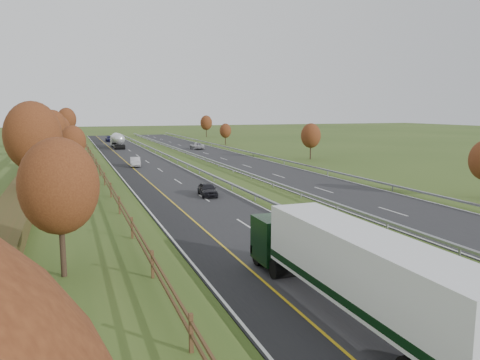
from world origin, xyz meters
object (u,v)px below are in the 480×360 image
Objects in this scene: box_lorry at (350,269)px; car_small_far at (110,139)px; road_tanker at (118,140)px; car_silver_mid at (135,162)px; car_dark_near at (207,189)px; car_oncoming at (197,146)px.

box_lorry is 3.02× the size of car_small_far.
road_tanker is 2.53× the size of car_silver_mid.
road_tanker is 23.42m from car_small_far.
road_tanker reaches higher than car_dark_near.
box_lorry is 89.25m from car_oncoming.
car_small_far is (1.30, 62.03, 0.05)m from car_silver_mid.
car_dark_near is 28.82m from car_silver_mid.
car_oncoming reaches higher than car_silver_mid.
car_oncoming is at bearing 79.15° from box_lorry.
car_small_far is 37.17m from car_oncoming.
road_tanker is 2.08× the size of car_small_far.
car_silver_mid is 33.81m from car_oncoming.
box_lorry is at bearing -82.48° from car_silver_mid.
car_dark_near is 90.67m from car_small_far.
box_lorry is 58.94m from car_silver_mid.
car_small_far is 1.01× the size of car_oncoming.
box_lorry is 3.96× the size of car_dark_near.
box_lorry is at bearing -89.60° from car_dark_near.
box_lorry is at bearing -89.14° from car_small_far.
box_lorry is 120.95m from car_small_far.
car_dark_near is (2.41, -67.24, -1.12)m from road_tanker.
car_silver_mid is at bearing -90.20° from car_small_far.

